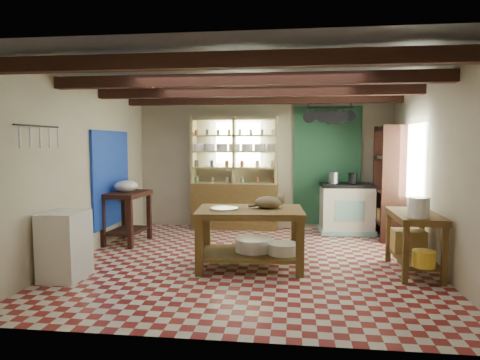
# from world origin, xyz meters

# --- Properties ---
(floor) EXTENTS (5.00, 5.00, 0.02)m
(floor) POSITION_xyz_m (0.00, 0.00, -0.01)
(floor) COLOR maroon
(floor) RESTS_ON ground
(ceiling) EXTENTS (5.00, 5.00, 0.02)m
(ceiling) POSITION_xyz_m (0.00, 0.00, 2.60)
(ceiling) COLOR #3F4044
(ceiling) RESTS_ON wall_back
(wall_back) EXTENTS (5.00, 0.04, 2.60)m
(wall_back) POSITION_xyz_m (0.00, 2.50, 1.30)
(wall_back) COLOR #BAB296
(wall_back) RESTS_ON floor
(wall_front) EXTENTS (5.00, 0.04, 2.60)m
(wall_front) POSITION_xyz_m (0.00, -2.50, 1.30)
(wall_front) COLOR #BAB296
(wall_front) RESTS_ON floor
(wall_left) EXTENTS (0.04, 5.00, 2.60)m
(wall_left) POSITION_xyz_m (-2.50, 0.00, 1.30)
(wall_left) COLOR #BAB296
(wall_left) RESTS_ON floor
(wall_right) EXTENTS (0.04, 5.00, 2.60)m
(wall_right) POSITION_xyz_m (2.50, 0.00, 1.30)
(wall_right) COLOR #BAB296
(wall_right) RESTS_ON floor
(ceiling_beams) EXTENTS (5.00, 3.80, 0.15)m
(ceiling_beams) POSITION_xyz_m (0.00, 0.00, 2.48)
(ceiling_beams) COLOR #351A12
(ceiling_beams) RESTS_ON ceiling
(blue_wall_patch) EXTENTS (0.04, 1.40, 1.60)m
(blue_wall_patch) POSITION_xyz_m (-2.47, 0.90, 1.10)
(blue_wall_patch) COLOR #173AB3
(blue_wall_patch) RESTS_ON wall_left
(green_wall_patch) EXTENTS (1.30, 0.04, 2.30)m
(green_wall_patch) POSITION_xyz_m (1.25, 2.47, 1.25)
(green_wall_patch) COLOR #1D4A2F
(green_wall_patch) RESTS_ON wall_back
(window_back) EXTENTS (0.90, 0.02, 0.80)m
(window_back) POSITION_xyz_m (-0.50, 2.48, 1.70)
(window_back) COLOR white
(window_back) RESTS_ON wall_back
(window_right) EXTENTS (0.02, 1.30, 1.20)m
(window_right) POSITION_xyz_m (2.48, 1.00, 1.40)
(window_right) COLOR white
(window_right) RESTS_ON wall_right
(utensil_rail) EXTENTS (0.06, 0.90, 0.28)m
(utensil_rail) POSITION_xyz_m (-2.44, -1.20, 1.78)
(utensil_rail) COLOR black
(utensil_rail) RESTS_ON wall_left
(pot_rack) EXTENTS (0.86, 0.12, 0.36)m
(pot_rack) POSITION_xyz_m (1.25, 2.05, 2.18)
(pot_rack) COLOR black
(pot_rack) RESTS_ON ceiling
(shelving_unit) EXTENTS (1.70, 0.34, 2.20)m
(shelving_unit) POSITION_xyz_m (-0.55, 2.31, 1.10)
(shelving_unit) COLOR tan
(shelving_unit) RESTS_ON floor
(tall_rack) EXTENTS (0.40, 0.86, 2.00)m
(tall_rack) POSITION_xyz_m (2.28, 1.80, 1.00)
(tall_rack) COLOR #351A12
(tall_rack) RESTS_ON floor
(work_table) EXTENTS (1.49, 1.06, 0.81)m
(work_table) POSITION_xyz_m (0.02, -0.29, 0.40)
(work_table) COLOR brown
(work_table) RESTS_ON floor
(stove) EXTENTS (1.00, 0.70, 0.94)m
(stove) POSITION_xyz_m (1.60, 2.15, 0.47)
(stove) COLOR white
(stove) RESTS_ON floor
(prep_table) EXTENTS (0.66, 0.90, 0.87)m
(prep_table) POSITION_xyz_m (-2.20, 0.88, 0.44)
(prep_table) COLOR #351A12
(prep_table) RESTS_ON floor
(white_cabinet) EXTENTS (0.48, 0.57, 0.85)m
(white_cabinet) POSITION_xyz_m (-2.22, -1.07, 0.42)
(white_cabinet) COLOR silver
(white_cabinet) RESTS_ON floor
(right_counter) EXTENTS (0.57, 1.11, 0.79)m
(right_counter) POSITION_xyz_m (2.18, -0.27, 0.40)
(right_counter) COLOR brown
(right_counter) RESTS_ON floor
(cat) EXTENTS (0.43, 0.37, 0.17)m
(cat) POSITION_xyz_m (0.27, -0.22, 0.89)
(cat) COLOR olive
(cat) RESTS_ON work_table
(steel_tray) EXTENTS (0.41, 0.41, 0.02)m
(steel_tray) POSITION_xyz_m (-0.32, -0.37, 0.82)
(steel_tray) COLOR #B2B2BB
(steel_tray) RESTS_ON work_table
(basin_large) EXTENTS (0.55, 0.55, 0.18)m
(basin_large) POSITION_xyz_m (0.07, -0.24, 0.30)
(basin_large) COLOR silver
(basin_large) RESTS_ON work_table
(basin_small) EXTENTS (0.45, 0.45, 0.15)m
(basin_small) POSITION_xyz_m (0.48, -0.36, 0.29)
(basin_small) COLOR silver
(basin_small) RESTS_ON work_table
(kettle_left) EXTENTS (0.19, 0.19, 0.21)m
(kettle_left) POSITION_xyz_m (1.35, 2.13, 1.04)
(kettle_left) COLOR #B2B2BB
(kettle_left) RESTS_ON stove
(kettle_right) EXTENTS (0.17, 0.17, 0.20)m
(kettle_right) POSITION_xyz_m (1.70, 2.16, 1.04)
(kettle_right) COLOR black
(kettle_right) RESTS_ON stove
(enamel_bowl) EXTENTS (0.42, 0.42, 0.20)m
(enamel_bowl) POSITION_xyz_m (-2.20, 0.88, 0.97)
(enamel_bowl) COLOR silver
(enamel_bowl) RESTS_ON prep_table
(white_bucket) EXTENTS (0.25, 0.25, 0.25)m
(white_bucket) POSITION_xyz_m (2.12, -0.62, 0.91)
(white_bucket) COLOR silver
(white_bucket) RESTS_ON right_counter
(wicker_basket) EXTENTS (0.43, 0.35, 0.30)m
(wicker_basket) POSITION_xyz_m (2.18, 0.03, 0.36)
(wicker_basket) COLOR #AF8A46
(wicker_basket) RESTS_ON right_counter
(yellow_tub) EXTENTS (0.27, 0.27, 0.20)m
(yellow_tub) POSITION_xyz_m (2.17, -0.72, 0.31)
(yellow_tub) COLOR gold
(yellow_tub) RESTS_ON right_counter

